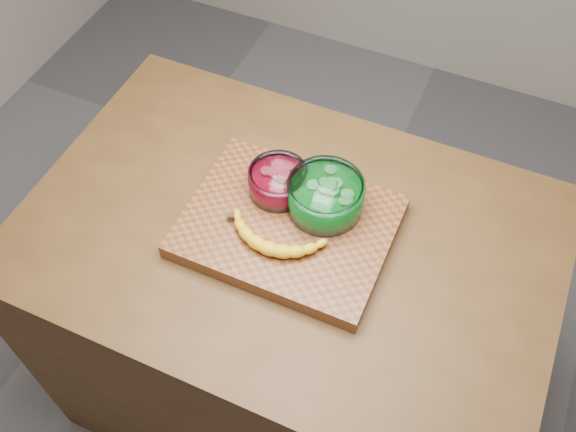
% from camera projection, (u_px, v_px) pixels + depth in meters
% --- Properties ---
extents(ground, '(3.50, 3.50, 0.00)m').
position_uv_depth(ground, '(288.00, 385.00, 2.16)').
color(ground, '#5C5C61').
rests_on(ground, ground).
extents(counter, '(1.20, 0.80, 0.90)m').
position_uv_depth(counter, '(288.00, 324.00, 1.80)').
color(counter, '#503318').
rests_on(counter, ground).
extents(cutting_board, '(0.45, 0.35, 0.04)m').
position_uv_depth(cutting_board, '(288.00, 227.00, 1.42)').
color(cutting_board, brown).
rests_on(cutting_board, counter).
extents(bowl_red, '(0.13, 0.13, 0.06)m').
position_uv_depth(bowl_red, '(278.00, 181.00, 1.43)').
color(bowl_red, white).
rests_on(bowl_red, cutting_board).
extents(bowl_green, '(0.17, 0.17, 0.08)m').
position_uv_depth(bowl_green, '(325.00, 196.00, 1.39)').
color(bowl_green, white).
rests_on(bowl_green, cutting_board).
extents(banana, '(0.25, 0.11, 0.04)m').
position_uv_depth(banana, '(273.00, 238.00, 1.36)').
color(banana, gold).
rests_on(banana, cutting_board).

